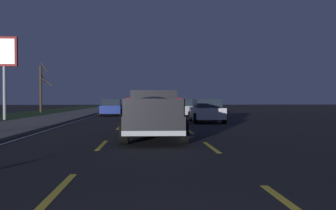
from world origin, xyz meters
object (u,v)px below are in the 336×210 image
sedan_blue (112,107)px  sedan_silver (190,108)px  pickup_truck (154,113)px  bare_tree_far (41,88)px  sedan_white (206,110)px  gas_price_sign (4,58)px

sedan_blue → sedan_silver: size_ratio=1.00×
pickup_truck → bare_tree_far: size_ratio=0.93×
sedan_white → gas_price_sign: (3.67, 14.52, 3.82)m
sedan_silver → sedan_white: size_ratio=1.00×
bare_tree_far → sedan_silver: bearing=-125.9°
gas_price_sign → sedan_white: bearing=-104.2°
sedan_silver → sedan_white: 6.73m
gas_price_sign → bare_tree_far: (14.71, 1.80, -1.68)m
sedan_silver → gas_price_sign: bearing=102.1°
pickup_truck → bare_tree_far: 30.22m
sedan_blue → sedan_white: size_ratio=1.00×
bare_tree_far → gas_price_sign: bearing=-173.0°
sedan_blue → sedan_silver: same height
sedan_white → sedan_silver: bearing=1.9°
sedan_silver → bare_tree_far: bearing=54.1°
sedan_blue → bare_tree_far: bare_tree_far is taller
pickup_truck → gas_price_sign: 17.07m
pickup_truck → gas_price_sign: bearing=40.5°
sedan_silver → gas_price_sign: (-3.06, 14.29, 3.82)m
sedan_blue → gas_price_sign: gas_price_sign is taller
sedan_silver → sedan_white: same height
sedan_silver → bare_tree_far: 19.98m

